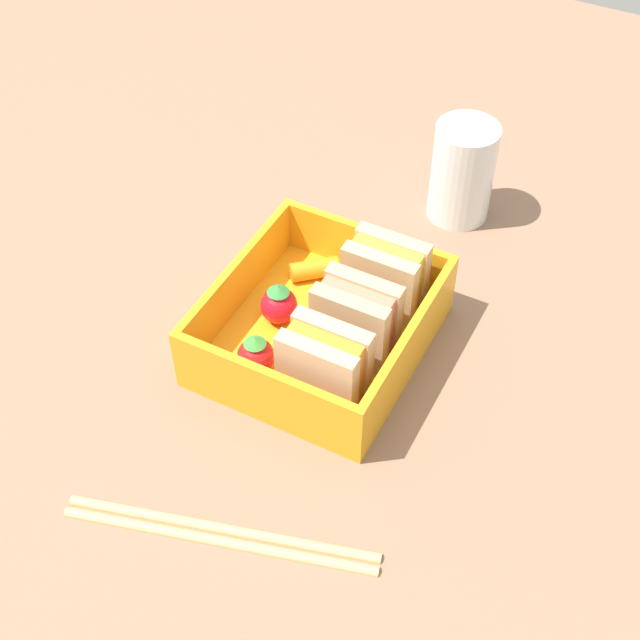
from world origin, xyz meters
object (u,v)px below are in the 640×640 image
object	(u,v)px
sandwich_center	(325,366)
strawberry_far_left	(277,307)
drinking_glass	(462,172)
chopstick_pair	(220,532)
carrot_stick_far_left	(314,269)
sandwich_center_left	(356,320)
strawberry_left	(256,355)
sandwich_left	(385,277)

from	to	relation	value
sandwich_center	strawberry_far_left	size ratio (longest dim) A/B	1.76
drinking_glass	sandwich_center	bearing A→B (deg)	-1.23
chopstick_pair	drinking_glass	bearing A→B (deg)	177.56
sandwich_center	chopstick_pair	xyz separation A→B (cm)	(11.98, -1.01, -3.80)
carrot_stick_far_left	drinking_glass	distance (cm)	15.31
sandwich_center_left	carrot_stick_far_left	bearing A→B (deg)	-130.65
carrot_stick_far_left	strawberry_left	bearing A→B (deg)	4.32
sandwich_left	strawberry_left	distance (cm)	11.14
drinking_glass	sandwich_center_left	bearing A→B (deg)	-1.54
sandwich_left	sandwich_center	size ratio (longest dim) A/B	1.00
strawberry_far_left	sandwich_center_left	bearing A→B (deg)	92.78
sandwich_center	carrot_stick_far_left	size ratio (longest dim) A/B	1.57
sandwich_center_left	strawberry_far_left	distance (cm)	6.38
strawberry_left	chopstick_pair	xyz separation A→B (cm)	(11.80, 4.24, -2.29)
drinking_glass	strawberry_left	bearing A→B (deg)	-13.61
chopstick_pair	carrot_stick_far_left	bearing A→B (deg)	-167.14
sandwich_center_left	sandwich_left	bearing A→B (deg)	180.00
drinking_glass	strawberry_far_left	bearing A→B (deg)	-19.34
sandwich_left	strawberry_left	bearing A→B (deg)	-28.39
strawberry_left	carrot_stick_far_left	bearing A→B (deg)	-175.68
carrot_stick_far_left	strawberry_far_left	size ratio (longest dim) A/B	1.12
sandwich_center_left	strawberry_far_left	bearing A→B (deg)	-87.22
sandwich_center	drinking_glass	bearing A→B (deg)	178.77
carrot_stick_far_left	sandwich_left	bearing A→B (deg)	86.23
strawberry_far_left	chopstick_pair	distance (cm)	17.41
sandwich_left	sandwich_center	distance (cm)	9.53
sandwich_center_left	strawberry_left	bearing A→B (deg)	-46.71
sandwich_left	carrot_stick_far_left	world-z (taller)	sandwich_left
sandwich_center_left	strawberry_far_left	world-z (taller)	sandwich_center_left
sandwich_center_left	strawberry_left	world-z (taller)	sandwich_center_left
carrot_stick_far_left	chopstick_pair	bearing A→B (deg)	12.86
sandwich_left	strawberry_far_left	distance (cm)	8.14
carrot_stick_far_left	drinking_glass	xyz separation A→B (cm)	(-13.66, 6.52, 2.32)
carrot_stick_far_left	strawberry_left	world-z (taller)	strawberry_left
sandwich_center	drinking_glass	xyz separation A→B (cm)	(-23.59, 0.51, 0.13)
sandwich_center	strawberry_far_left	bearing A→B (deg)	-125.74
sandwich_left	chopstick_pair	xyz separation A→B (cm)	(21.51, -1.01, -3.80)
chopstick_pair	drinking_glass	distance (cm)	35.82
sandwich_left	sandwich_center_left	xyz separation A→B (cm)	(4.77, 0.00, 0.00)
sandwich_center	drinking_glass	distance (cm)	23.59
carrot_stick_far_left	chopstick_pair	size ratio (longest dim) A/B	0.19
sandwich_left	carrot_stick_far_left	xyz separation A→B (cm)	(-0.40, -6.01, -2.19)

